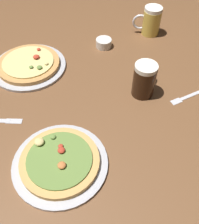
{
  "coord_description": "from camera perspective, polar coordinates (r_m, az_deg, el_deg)",
  "views": [
    {
      "loc": [
        -0.23,
        -0.58,
        0.74
      ],
      "look_at": [
        0.0,
        0.0,
        0.02
      ],
      "focal_mm": 41.08,
      "sensor_mm": 36.0,
      "label": 1
    }
  ],
  "objects": [
    {
      "name": "ground_plane",
      "position": [
        0.98,
        0.0,
        -1.34
      ],
      "size": [
        2.4,
        2.4,
        0.03
      ],
      "primitive_type": "cube",
      "color": "brown"
    },
    {
      "name": "pizza_plate_near",
      "position": [
        0.85,
        -8.82,
        -10.88
      ],
      "size": [
        0.31,
        0.31,
        0.05
      ],
      "color": "#B2B2B7",
      "rests_on": "ground_plane"
    },
    {
      "name": "ramekin_sauce",
      "position": [
        1.29,
        0.95,
        15.1
      ],
      "size": [
        0.08,
        0.08,
        0.04
      ],
      "primitive_type": "cylinder",
      "color": "silver",
      "rests_on": "ground_plane"
    },
    {
      "name": "beer_mug_dark",
      "position": [
        1.39,
        11.38,
        19.25
      ],
      "size": [
        0.13,
        0.09,
        0.14
      ],
      "color": "gold",
      "rests_on": "ground_plane"
    },
    {
      "name": "beer_mug_amber",
      "position": [
        1.02,
        9.99,
        7.14
      ],
      "size": [
        0.12,
        0.11,
        0.14
      ],
      "color": "black",
      "rests_on": "ground_plane"
    },
    {
      "name": "pizza_plate_far",
      "position": [
        1.2,
        -15.43,
        10.11
      ],
      "size": [
        0.33,
        0.33,
        0.05
      ],
      "color": "#B2B2B7",
      "rests_on": "ground_plane"
    },
    {
      "name": "fork_left",
      "position": [
        1.1,
        19.67,
        3.54
      ],
      "size": [
        0.2,
        0.04,
        0.01
      ],
      "color": "silver",
      "rests_on": "ground_plane"
    }
  ]
}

